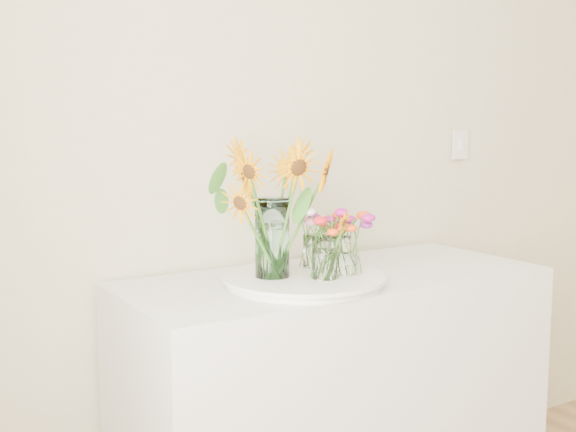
{
  "coord_description": "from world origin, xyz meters",
  "views": [
    {
      "loc": [
        -1.83,
        0.05,
        1.4
      ],
      "look_at": [
        -0.7,
        1.88,
        1.11
      ],
      "focal_mm": 45.0,
      "sensor_mm": 36.0,
      "label": 1
    }
  ],
  "objects_px": {
    "small_vase_c": "(313,252)",
    "counter": "(334,407)",
    "tray": "(304,281)",
    "small_vase_a": "(325,258)",
    "small_vase_b": "(346,256)",
    "mason_jar": "(272,238)"
  },
  "relations": [
    {
      "from": "small_vase_b",
      "to": "small_vase_c",
      "type": "distance_m",
      "value": 0.15
    },
    {
      "from": "counter",
      "to": "small_vase_b",
      "type": "xyz_separation_m",
      "value": [
        -0.05,
        -0.12,
        0.54
      ]
    },
    {
      "from": "mason_jar",
      "to": "small_vase_a",
      "type": "distance_m",
      "value": 0.17
    },
    {
      "from": "mason_jar",
      "to": "small_vase_c",
      "type": "distance_m",
      "value": 0.2
    },
    {
      "from": "tray",
      "to": "small_vase_b",
      "type": "relative_size",
      "value": 3.77
    },
    {
      "from": "mason_jar",
      "to": "small_vase_c",
      "type": "height_order",
      "value": "mason_jar"
    },
    {
      "from": "counter",
      "to": "small_vase_b",
      "type": "distance_m",
      "value": 0.55
    },
    {
      "from": "mason_jar",
      "to": "small_vase_c",
      "type": "relative_size",
      "value": 2.2
    },
    {
      "from": "counter",
      "to": "mason_jar",
      "type": "bearing_deg",
      "value": -172.86
    },
    {
      "from": "small_vase_a",
      "to": "tray",
      "type": "bearing_deg",
      "value": 114.6
    },
    {
      "from": "small_vase_a",
      "to": "small_vase_b",
      "type": "distance_m",
      "value": 0.09
    },
    {
      "from": "small_vase_b",
      "to": "small_vase_c",
      "type": "xyz_separation_m",
      "value": [
        -0.03,
        0.15,
        -0.01
      ]
    },
    {
      "from": "counter",
      "to": "mason_jar",
      "type": "distance_m",
      "value": 0.65
    },
    {
      "from": "small_vase_c",
      "to": "counter",
      "type": "bearing_deg",
      "value": -17.86
    },
    {
      "from": "counter",
      "to": "tray",
      "type": "relative_size",
      "value": 2.96
    },
    {
      "from": "counter",
      "to": "small_vase_b",
      "type": "height_order",
      "value": "small_vase_b"
    },
    {
      "from": "tray",
      "to": "small_vase_a",
      "type": "height_order",
      "value": "small_vase_a"
    },
    {
      "from": "mason_jar",
      "to": "small_vase_c",
      "type": "xyz_separation_m",
      "value": [
        0.19,
        0.06,
        -0.07
      ]
    },
    {
      "from": "counter",
      "to": "tray",
      "type": "xyz_separation_m",
      "value": [
        -0.17,
        -0.07,
        0.46
      ]
    },
    {
      "from": "tray",
      "to": "small_vase_c",
      "type": "relative_size",
      "value": 4.26
    },
    {
      "from": "counter",
      "to": "small_vase_c",
      "type": "bearing_deg",
      "value": 162.14
    },
    {
      "from": "mason_jar",
      "to": "small_vase_b",
      "type": "xyz_separation_m",
      "value": [
        0.21,
        -0.09,
        -0.06
      ]
    }
  ]
}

